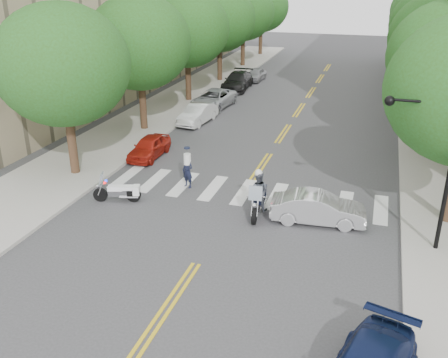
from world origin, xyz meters
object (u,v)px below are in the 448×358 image
at_px(motorcycle_police, 258,194).
at_px(convertible, 318,208).
at_px(motorcycle_parked, 121,192).
at_px(officer_standing, 188,171).

distance_m(motorcycle_police, convertible, 2.57).
bearing_deg(motorcycle_parked, officer_standing, -59.87).
relative_size(motorcycle_police, convertible, 0.65).
height_order(motorcycle_police, motorcycle_parked, motorcycle_police).
bearing_deg(convertible, motorcycle_parked, 88.89).
height_order(motorcycle_parked, convertible, motorcycle_parked).
bearing_deg(motorcycle_parked, convertible, -102.14).
xyz_separation_m(motorcycle_police, convertible, (2.56, -0.06, -0.27)).
height_order(motorcycle_police, convertible, motorcycle_police).
distance_m(motorcycle_police, officer_standing, 4.24).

